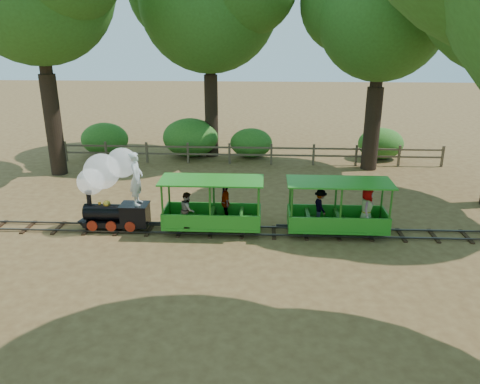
{
  "coord_description": "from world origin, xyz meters",
  "views": [
    {
      "loc": [
        0.63,
        -13.63,
        6.16
      ],
      "look_at": [
        -0.1,
        0.5,
        1.19
      ],
      "focal_mm": 35.0,
      "sensor_mm": 36.0,
      "label": 1
    }
  ],
  "objects_px": {
    "locomotive": "(110,183)",
    "fence": "(250,152)",
    "carriage_front": "(210,211)",
    "carriage_rear": "(340,212)"
  },
  "relations": [
    {
      "from": "carriage_front",
      "to": "carriage_rear",
      "type": "distance_m",
      "value": 4.05
    },
    {
      "from": "locomotive",
      "to": "carriage_front",
      "type": "bearing_deg",
      "value": -1.75
    },
    {
      "from": "carriage_rear",
      "to": "fence",
      "type": "height_order",
      "value": "carriage_rear"
    },
    {
      "from": "locomotive",
      "to": "fence",
      "type": "relative_size",
      "value": 0.15
    },
    {
      "from": "locomotive",
      "to": "fence",
      "type": "xyz_separation_m",
      "value": [
        4.16,
        7.93,
        -0.98
      ]
    },
    {
      "from": "carriage_front",
      "to": "fence",
      "type": "relative_size",
      "value": 0.18
    },
    {
      "from": "locomotive",
      "to": "carriage_front",
      "type": "relative_size",
      "value": 0.85
    },
    {
      "from": "locomotive",
      "to": "carriage_front",
      "type": "xyz_separation_m",
      "value": [
        3.15,
        -0.1,
        -0.82
      ]
    },
    {
      "from": "carriage_front",
      "to": "locomotive",
      "type": "bearing_deg",
      "value": 178.25
    },
    {
      "from": "carriage_front",
      "to": "fence",
      "type": "distance_m",
      "value": 8.09
    }
  ]
}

